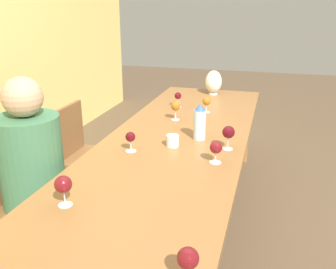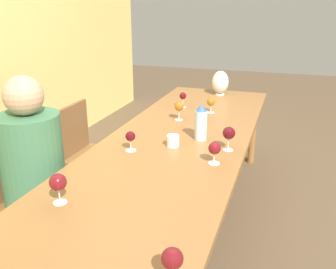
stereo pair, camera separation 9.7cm
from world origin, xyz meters
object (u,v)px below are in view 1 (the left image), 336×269
(chair_far, at_px, (86,153))
(wine_glass_0, at_px, (216,148))
(vase, at_px, (214,82))
(person_near, at_px, (35,174))
(wine_glass_1, at_px, (176,107))
(wine_glass_5, at_px, (228,133))
(wine_glass_4, at_px, (63,185))
(chair_near, at_px, (27,199))
(wine_glass_6, at_px, (178,96))
(wine_glass_2, at_px, (130,138))
(wine_glass_7, at_px, (207,102))
(water_tumbler, at_px, (173,141))
(wine_glass_3, at_px, (188,259))
(water_bottle, at_px, (200,122))

(chair_far, bearing_deg, wine_glass_0, -113.70)
(vase, distance_m, person_near, 2.11)
(wine_glass_1, distance_m, wine_glass_5, 0.70)
(wine_glass_4, relative_size, chair_near, 0.17)
(vase, distance_m, wine_glass_6, 0.61)
(wine_glass_2, xyz_separation_m, wine_glass_7, (1.00, -0.30, 0.00))
(wine_glass_4, relative_size, wine_glass_5, 0.96)
(vase, relative_size, person_near, 0.19)
(wine_glass_0, relative_size, wine_glass_1, 0.89)
(vase, xyz_separation_m, wine_glass_0, (-1.69, -0.29, -0.03))
(wine_glass_2, xyz_separation_m, wine_glass_6, (1.09, -0.03, 0.01))
(chair_near, bearing_deg, wine_glass_4, -126.79)
(wine_glass_6, relative_size, chair_far, 0.16)
(wine_glass_7, bearing_deg, wine_glass_4, 168.36)
(wine_glass_1, relative_size, chair_far, 0.17)
(water_tumbler, xyz_separation_m, chair_far, (0.31, 0.81, -0.30))
(wine_glass_0, height_order, wine_glass_1, wine_glass_1)
(wine_glass_3, xyz_separation_m, chair_far, (1.49, 1.18, -0.35))
(water_bottle, xyz_separation_m, wine_glass_2, (-0.34, 0.37, -0.03))
(wine_glass_4, bearing_deg, wine_glass_3, -116.47)
(wine_glass_3, bearing_deg, wine_glass_1, 16.12)
(wine_glass_1, height_order, chair_far, wine_glass_1)
(water_bottle, bearing_deg, wine_glass_5, -122.20)
(wine_glass_6, bearing_deg, wine_glass_7, -107.98)
(wine_glass_7, relative_size, chair_near, 0.15)
(wine_glass_4, bearing_deg, wine_glass_1, -6.25)
(water_tumbler, height_order, chair_near, chair_near)
(wine_glass_3, distance_m, wine_glass_5, 1.23)
(water_bottle, distance_m, wine_glass_1, 0.46)
(vase, bearing_deg, wine_glass_2, 171.50)
(chair_near, relative_size, chair_far, 1.00)
(water_bottle, distance_m, chair_far, 1.03)
(wine_glass_3, relative_size, wine_glass_7, 1.00)
(water_bottle, distance_m, wine_glass_3, 1.39)
(wine_glass_2, relative_size, wine_glass_4, 0.86)
(chair_far, bearing_deg, wine_glass_4, -155.77)
(wine_glass_7, xyz_separation_m, chair_near, (-1.31, 0.87, -0.36))
(vase, relative_size, wine_glass_4, 1.62)
(wine_glass_2, distance_m, wine_glass_7, 1.04)
(wine_glass_2, height_order, wine_glass_6, wine_glass_6)
(vase, relative_size, chair_far, 0.28)
(wine_glass_1, bearing_deg, water_bottle, -144.63)
(water_tumbler, relative_size, wine_glass_3, 0.64)
(water_tumbler, relative_size, chair_near, 0.10)
(water_tumbler, relative_size, person_near, 0.07)
(water_bottle, relative_size, wine_glass_6, 1.85)
(wine_glass_3, height_order, wine_glass_4, wine_glass_4)
(water_bottle, relative_size, wine_glass_3, 1.91)
(water_tumbler, xyz_separation_m, wine_glass_2, (-0.16, 0.23, 0.05))
(water_bottle, relative_size, wine_glass_7, 1.91)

